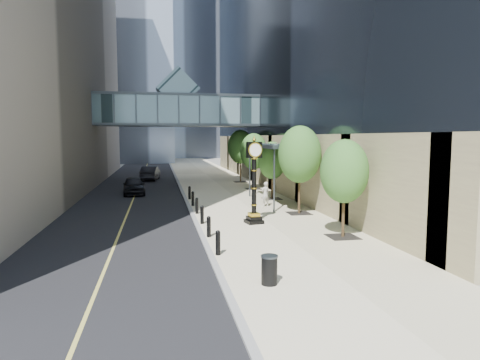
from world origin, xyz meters
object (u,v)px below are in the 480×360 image
object	(u,v)px
trash_bin	(269,271)
car_far	(150,173)
pedestrian	(265,194)
street_clock	(254,187)
car_near	(134,186)

from	to	relation	value
trash_bin	car_far	distance (m)	36.40
trash_bin	pedestrian	size ratio (longest dim) A/B	0.53
trash_bin	car_far	xyz separation A→B (m)	(-4.40, 36.14, 0.29)
street_clock	pedestrian	world-z (taller)	street_clock
trash_bin	car_near	distance (m)	24.49
car_near	car_far	size ratio (longest dim) A/B	0.92
street_clock	pedestrian	size ratio (longest dim) A/B	2.76
street_clock	trash_bin	world-z (taller)	street_clock
car_far	car_near	bearing A→B (deg)	92.09
car_near	street_clock	bearing A→B (deg)	-67.10
street_clock	car_far	world-z (taller)	street_clock
pedestrian	car_far	distance (m)	22.32
car_near	trash_bin	bearing A→B (deg)	-81.23
trash_bin	pedestrian	xyz separation A→B (m)	(3.75, 15.36, 0.40)
pedestrian	trash_bin	bearing A→B (deg)	53.19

